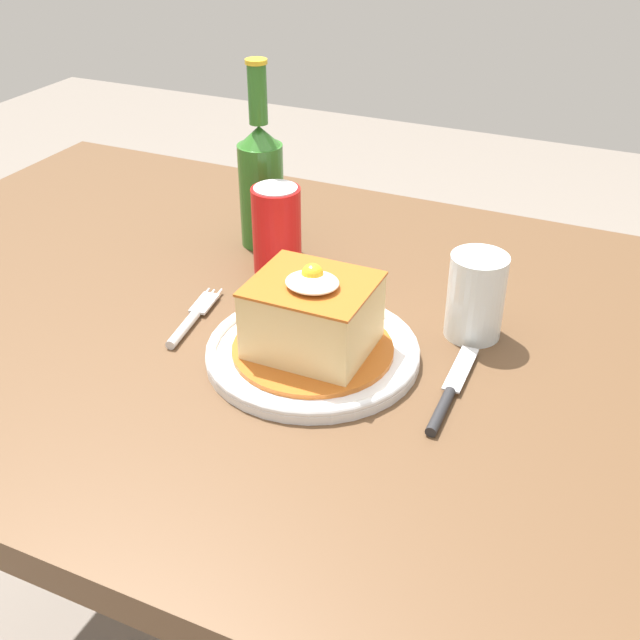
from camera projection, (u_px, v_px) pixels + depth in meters
dining_table at (312, 388)px, 1.02m from camera, size 1.40×0.86×0.72m
main_plate at (313, 351)px, 0.90m from camera, size 0.25×0.25×0.02m
sandwich_meal at (313, 319)px, 0.88m from camera, size 0.19×0.19×0.11m
fork at (190, 320)px, 0.96m from camera, size 0.04×0.14×0.01m
knife at (447, 398)px, 0.83m from camera, size 0.02×0.17×0.01m
soda_can at (277, 231)px, 1.05m from camera, size 0.07×0.07×0.12m
beer_bottle_green at (261, 179)px, 1.11m from camera, size 0.06×0.06×0.27m
drinking_glass at (475, 301)px, 0.92m from camera, size 0.07×0.07×0.10m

